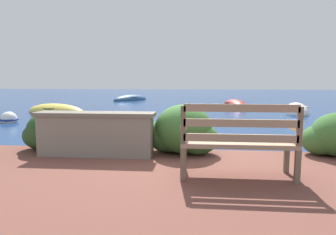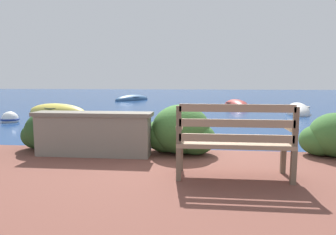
% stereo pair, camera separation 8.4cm
% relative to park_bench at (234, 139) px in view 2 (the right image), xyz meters
% --- Properties ---
extents(ground_plane, '(80.00, 80.00, 0.00)m').
position_rel_park_bench_xyz_m(ground_plane, '(-0.82, 1.48, -0.70)').
color(ground_plane, navy).
extents(park_bench, '(1.40, 0.48, 0.93)m').
position_rel_park_bench_xyz_m(park_bench, '(0.00, 0.00, 0.00)').
color(park_bench, brown).
rests_on(park_bench, patio_terrace).
extents(stone_wall, '(1.89, 0.39, 0.70)m').
position_rel_park_bench_xyz_m(stone_wall, '(-2.09, 0.92, -0.13)').
color(stone_wall, gray).
rests_on(stone_wall, patio_terrace).
extents(hedge_clump_far_left, '(1.00, 0.72, 0.68)m').
position_rel_park_bench_xyz_m(hedge_clump_far_left, '(-3.00, 1.21, -0.19)').
color(hedge_clump_far_left, '#284C23').
rests_on(hedge_clump_far_left, patio_terrace).
extents(hedge_clump_left, '(1.18, 0.85, 0.81)m').
position_rel_park_bench_xyz_m(hedge_clump_left, '(-0.73, 1.20, -0.13)').
color(hedge_clump_left, '#38662D').
rests_on(hedge_clump_left, patio_terrace).
extents(hedge_clump_centre, '(1.02, 0.73, 0.69)m').
position_rel_park_bench_xyz_m(hedge_clump_centre, '(1.70, 1.23, -0.18)').
color(hedge_clump_centre, '#38662D').
rests_on(hedge_clump_centre, patio_terrace).
extents(rowboat_nearest, '(3.11, 1.88, 0.75)m').
position_rel_park_bench_xyz_m(rowboat_nearest, '(-6.40, 8.43, -0.64)').
color(rowboat_nearest, '#DBC64C').
rests_on(rowboat_nearest, ground_plane).
extents(rowboat_mid, '(1.40, 2.60, 0.81)m').
position_rel_park_bench_xyz_m(rowboat_mid, '(3.73, 9.45, -0.63)').
color(rowboat_mid, silver).
rests_on(rowboat_mid, ground_plane).
extents(rowboat_far, '(1.51, 2.49, 0.71)m').
position_rel_park_bench_xyz_m(rowboat_far, '(1.53, 12.30, -0.64)').
color(rowboat_far, '#9E2D28').
rests_on(rowboat_far, ground_plane).
extents(rowboat_outer, '(2.52, 3.02, 0.67)m').
position_rel_park_bench_xyz_m(rowboat_outer, '(-5.09, 16.96, -0.65)').
color(rowboat_outer, '#2D517A').
rests_on(rowboat_outer, ground_plane).
extents(mooring_buoy, '(0.59, 0.59, 0.54)m').
position_rel_park_bench_xyz_m(mooring_buoy, '(-6.78, 5.81, -0.61)').
color(mooring_buoy, white).
rests_on(mooring_buoy, ground_plane).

